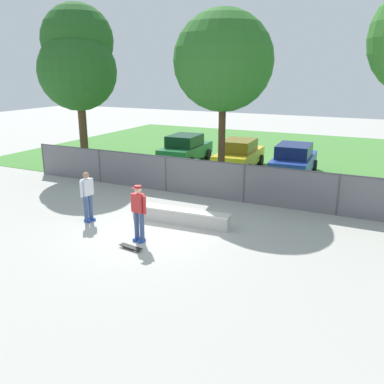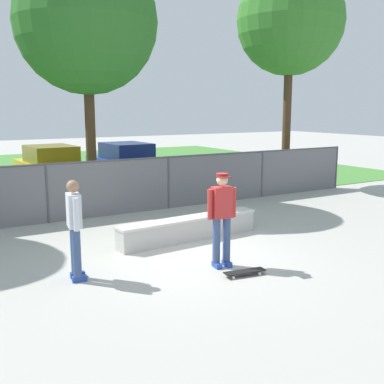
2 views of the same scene
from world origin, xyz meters
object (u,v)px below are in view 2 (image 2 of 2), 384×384
at_px(tree_far, 290,22).
at_px(concrete_ledge, 189,228).
at_px(skateboard, 245,272).
at_px(car_blue, 125,163).
at_px(skateboarder, 222,215).
at_px(bystander, 75,225).
at_px(car_yellow, 51,167).
at_px(tree_mid, 86,23).

bearing_deg(tree_far, concrete_ledge, -146.78).
xyz_separation_m(skateboard, tree_far, (7.49, 7.28, 6.19)).
bearing_deg(tree_far, car_blue, 141.90).
relative_size(skateboarder, tree_far, 0.22).
height_order(concrete_ledge, bystander, bystander).
bearing_deg(concrete_ledge, skateboarder, -102.33).
height_order(skateboard, bystander, bystander).
xyz_separation_m(tree_far, car_yellow, (-8.14, 4.16, -5.42)).
bearing_deg(skateboard, tree_mid, 91.65).
relative_size(concrete_ledge, tree_far, 0.44).
distance_m(concrete_ledge, skateboarder, 2.15).
height_order(tree_mid, tree_far, tree_far).
xyz_separation_m(skateboarder, car_yellow, (-0.56, 10.80, -0.19)).
distance_m(skateboarder, bystander, 2.75).
relative_size(concrete_ledge, skateboard, 4.48).
bearing_deg(car_blue, car_yellow, 177.22).
bearing_deg(skateboard, bystander, 153.17).
bearing_deg(bystander, tree_far, 30.01).
bearing_deg(skateboarder, tree_mid, 91.12).
bearing_deg(bystander, concrete_ledge, 21.71).
xyz_separation_m(car_yellow, car_blue, (3.02, -0.15, 0.00)).
height_order(tree_far, car_blue, tree_far).
height_order(car_blue, bystander, bystander).
bearing_deg(skateboarder, skateboard, -82.48).
xyz_separation_m(concrete_ledge, car_yellow, (-0.99, 8.84, 0.57)).
height_order(concrete_ledge, skateboard, concrete_ledge).
xyz_separation_m(tree_mid, car_blue, (2.60, 3.47, -4.78)).
bearing_deg(skateboarder, bystander, 164.38).
relative_size(skateboarder, bystander, 1.01).
xyz_separation_m(concrete_ledge, tree_far, (7.15, 4.68, 5.99)).
distance_m(skateboarder, tree_far, 11.35).
distance_m(car_yellow, car_blue, 3.02).
height_order(skateboarder, tree_mid, tree_mid).
height_order(skateboarder, car_yellow, skateboarder).
xyz_separation_m(skateboard, car_blue, (2.38, 11.29, 0.77)).
distance_m(concrete_ledge, tree_mid, 7.49).
height_order(tree_far, bystander, tree_far).
bearing_deg(skateboarder, car_yellow, 92.98).
bearing_deg(car_blue, concrete_ledge, -103.15).
relative_size(concrete_ledge, skateboarder, 2.00).
bearing_deg(bystander, car_yellow, 78.30).
xyz_separation_m(skateboarder, bystander, (-2.65, 0.74, -0.02)).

